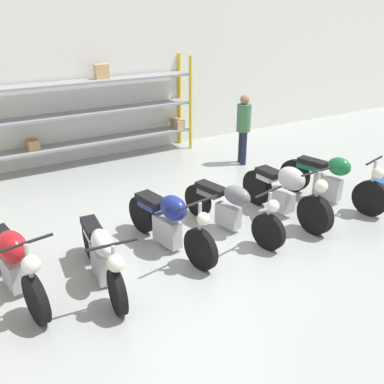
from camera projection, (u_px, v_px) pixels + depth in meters
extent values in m
plane|color=#9EA3A0|center=(205.00, 241.00, 6.74)|extent=(30.00, 30.00, 0.00)
cube|color=white|center=(92.00, 82.00, 9.85)|extent=(30.00, 0.08, 3.60)
cylinder|color=gold|center=(190.00, 104.00, 10.68)|extent=(0.08, 0.08, 2.32)
cylinder|color=gold|center=(180.00, 100.00, 11.11)|extent=(0.08, 0.08, 2.32)
cube|color=gray|center=(97.00, 141.00, 10.03)|extent=(4.80, 0.55, 0.05)
cube|color=gray|center=(94.00, 112.00, 9.75)|extent=(4.80, 0.55, 0.05)
cube|color=gray|center=(91.00, 81.00, 9.47)|extent=(4.80, 0.55, 0.05)
cube|color=tan|center=(179.00, 124.00, 10.91)|extent=(0.22, 0.28, 0.23)
cube|color=#A87F51|center=(32.00, 145.00, 9.32)|extent=(0.27, 0.32, 0.22)
cube|color=#A87F51|center=(176.00, 123.00, 11.08)|extent=(0.22, 0.23, 0.21)
cube|color=tan|center=(101.00, 71.00, 9.58)|extent=(0.31, 0.18, 0.32)
cylinder|color=black|center=(36.00, 299.00, 4.93)|extent=(0.20, 0.62, 0.61)
cube|color=#ADADB2|center=(13.00, 273.00, 5.48)|extent=(0.26, 0.48, 0.38)
ellipsoid|color=#B2191E|center=(12.00, 247.00, 5.17)|extent=(0.42, 0.56, 0.40)
cylinder|color=#ADADB2|center=(31.00, 272.00, 4.79)|extent=(0.06, 0.06, 0.73)
sphere|color=silver|center=(31.00, 264.00, 4.69)|extent=(0.21, 0.21, 0.21)
cylinder|color=black|center=(25.00, 243.00, 4.67)|extent=(0.64, 0.13, 0.04)
cylinder|color=black|center=(117.00, 292.00, 5.09)|extent=(0.16, 0.57, 0.57)
cylinder|color=black|center=(90.00, 239.00, 6.23)|extent=(0.16, 0.57, 0.57)
cube|color=#ADADB2|center=(101.00, 263.00, 5.71)|extent=(0.23, 0.52, 0.42)
ellipsoid|color=silver|center=(102.00, 243.00, 5.41)|extent=(0.31, 0.57, 0.30)
cube|color=black|center=(92.00, 227.00, 5.90)|extent=(0.26, 0.56, 0.10)
cube|color=silver|center=(92.00, 232.00, 5.94)|extent=(0.22, 0.40, 0.12)
cylinder|color=#ADADB2|center=(115.00, 269.00, 4.98)|extent=(0.05, 0.05, 0.63)
sphere|color=silver|center=(116.00, 263.00, 4.87)|extent=(0.21, 0.21, 0.21)
cylinder|color=black|center=(112.00, 245.00, 4.88)|extent=(0.62, 0.09, 0.04)
cylinder|color=black|center=(201.00, 249.00, 5.94)|extent=(0.20, 0.63, 0.62)
cylinder|color=black|center=(142.00, 214.00, 6.92)|extent=(0.20, 0.63, 0.62)
cube|color=#ADADB2|center=(167.00, 231.00, 6.48)|extent=(0.27, 0.54, 0.43)
ellipsoid|color=navy|center=(174.00, 208.00, 6.18)|extent=(0.39, 0.55, 0.37)
cube|color=black|center=(151.00, 199.00, 6.58)|extent=(0.35, 0.59, 0.10)
cube|color=navy|center=(150.00, 204.00, 6.64)|extent=(0.28, 0.42, 0.12)
cylinder|color=#ADADB2|center=(200.00, 226.00, 5.81)|extent=(0.06, 0.06, 0.70)
sphere|color=silver|center=(203.00, 219.00, 5.71)|extent=(0.18, 0.18, 0.18)
cylinder|color=black|center=(198.00, 202.00, 5.69)|extent=(0.66, 0.15, 0.04)
cylinder|color=black|center=(268.00, 232.00, 6.43)|extent=(0.22, 0.59, 0.58)
cylinder|color=black|center=(198.00, 200.00, 7.47)|extent=(0.22, 0.59, 0.58)
cube|color=#ADADB2|center=(228.00, 215.00, 7.00)|extent=(0.27, 0.46, 0.36)
ellipsoid|color=slate|center=(237.00, 196.00, 6.72)|extent=(0.37, 0.56, 0.31)
cube|color=black|center=(211.00, 188.00, 7.12)|extent=(0.33, 0.62, 0.10)
cube|color=slate|center=(209.00, 192.00, 7.19)|extent=(0.27, 0.44, 0.12)
cylinder|color=#ADADB2|center=(269.00, 212.00, 6.32)|extent=(0.06, 0.06, 0.64)
sphere|color=silver|center=(273.00, 206.00, 6.22)|extent=(0.19, 0.19, 0.19)
cylinder|color=black|center=(269.00, 192.00, 6.21)|extent=(0.59, 0.16, 0.04)
cylinder|color=black|center=(315.00, 215.00, 6.87)|extent=(0.18, 0.66, 0.65)
cylinder|color=black|center=(257.00, 187.00, 7.92)|extent=(0.18, 0.66, 0.65)
cube|color=#ADADB2|center=(282.00, 201.00, 7.45)|extent=(0.28, 0.42, 0.34)
ellipsoid|color=#B7B7BF|center=(291.00, 178.00, 7.13)|extent=(0.35, 0.56, 0.38)
cube|color=black|center=(269.00, 172.00, 7.55)|extent=(0.29, 0.48, 0.10)
cube|color=#B7B7BF|center=(267.00, 176.00, 7.62)|extent=(0.25, 0.34, 0.12)
cylinder|color=#ADADB2|center=(317.00, 194.00, 6.74)|extent=(0.05, 0.05, 0.73)
sphere|color=silver|center=(321.00, 186.00, 6.63)|extent=(0.21, 0.21, 0.21)
cylinder|color=black|center=(318.00, 171.00, 6.62)|extent=(0.70, 0.07, 0.04)
cylinder|color=black|center=(370.00, 198.00, 7.47)|extent=(0.26, 0.65, 0.64)
cylinder|color=black|center=(295.00, 175.00, 8.48)|extent=(0.26, 0.65, 0.64)
cube|color=#ADADB2|center=(327.00, 187.00, 8.02)|extent=(0.32, 0.54, 0.42)
ellipsoid|color=#196B38|center=(339.00, 167.00, 7.73)|extent=(0.38, 0.49, 0.34)
cube|color=black|center=(313.00, 162.00, 8.09)|extent=(0.36, 0.61, 0.10)
cube|color=#196B38|center=(308.00, 165.00, 8.19)|extent=(0.29, 0.44, 0.12)
cylinder|color=#ADADB2|center=(373.00, 180.00, 7.35)|extent=(0.06, 0.06, 0.69)
sphere|color=silver|center=(378.00, 173.00, 7.25)|extent=(0.21, 0.21, 0.21)
cylinder|color=black|center=(374.00, 160.00, 7.23)|extent=(0.57, 0.17, 0.04)
cylinder|color=#1E2338|center=(241.00, 146.00, 10.01)|extent=(0.13, 0.13, 0.78)
cylinder|color=#1E2338|center=(244.00, 148.00, 9.85)|extent=(0.13, 0.13, 0.78)
cylinder|color=#3F724C|center=(244.00, 118.00, 9.65)|extent=(0.40, 0.40, 0.61)
sphere|color=#9E7051|center=(245.00, 100.00, 9.48)|extent=(0.21, 0.21, 0.21)
cube|color=#1E4C8C|center=(381.00, 186.00, 8.45)|extent=(0.44, 0.26, 0.28)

